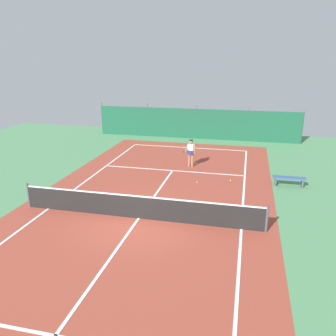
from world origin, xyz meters
TOP-DOWN VIEW (x-y plane):
  - ground_plane at (0.00, 0.00)m, footprint 36.00×36.00m
  - court_surface at (0.00, 0.00)m, footprint 11.02×26.60m
  - tennis_net at (0.00, 0.00)m, footprint 10.12×0.10m
  - back_fence at (-0.00, 15.51)m, footprint 16.30×0.98m
  - tennis_player at (0.87, 7.46)m, footprint 0.80×0.68m
  - tennis_ball_near_player at (3.39, 5.39)m, footprint 0.07×0.07m
  - tennis_ball_midcourt at (1.69, 4.69)m, footprint 0.07×0.07m
  - parked_car at (-1.93, 17.93)m, footprint 2.17×4.28m
  - courtside_bench at (6.31, 5.28)m, footprint 1.60×0.40m

SIDE VIEW (x-z plane):
  - ground_plane at x=0.00m, z-range 0.00..0.00m
  - court_surface at x=0.00m, z-range 0.00..0.01m
  - tennis_ball_near_player at x=3.39m, z-range 0.00..0.07m
  - tennis_ball_midcourt at x=1.69m, z-range 0.00..0.07m
  - courtside_bench at x=6.31m, z-range 0.13..0.62m
  - tennis_net at x=0.00m, z-range -0.04..1.06m
  - back_fence at x=0.00m, z-range -0.68..2.02m
  - parked_car at x=-1.93m, z-range 0.00..1.68m
  - tennis_player at x=0.87m, z-range 0.14..1.78m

